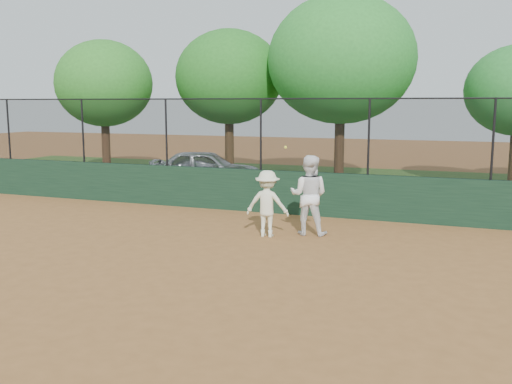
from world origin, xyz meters
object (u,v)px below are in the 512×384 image
(parked_car, at_px, (205,168))
(tree_2, at_px, (341,60))
(tree_1, at_px, (229,77))
(player_second, at_px, (309,195))
(player_main, at_px, (267,204))
(tree_0, at_px, (104,84))

(parked_car, relative_size, tree_2, 0.59)
(parked_car, bearing_deg, tree_1, -15.76)
(player_second, xyz_separation_m, player_main, (-0.83, -0.56, -0.17))
(player_main, relative_size, tree_2, 0.31)
(tree_0, bearing_deg, parked_car, -13.89)
(tree_1, xyz_separation_m, tree_2, (4.57, -0.43, 0.53))
(tree_0, height_order, tree_2, tree_2)
(player_main, bearing_deg, player_second, 33.98)
(player_second, height_order, player_main, player_main)
(tree_1, bearing_deg, player_second, -55.90)
(parked_car, height_order, tree_1, tree_1)
(tree_2, bearing_deg, parked_car, -158.31)
(parked_car, distance_m, player_main, 8.16)
(parked_car, height_order, tree_0, tree_0)
(parked_car, relative_size, tree_0, 0.72)
(player_main, distance_m, tree_2, 9.26)
(tree_2, bearing_deg, player_second, -82.44)
(player_main, bearing_deg, parked_car, 125.92)
(player_second, distance_m, player_main, 1.01)
(tree_0, bearing_deg, player_main, -38.31)
(parked_car, distance_m, player_second, 8.26)
(player_second, relative_size, tree_1, 0.32)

